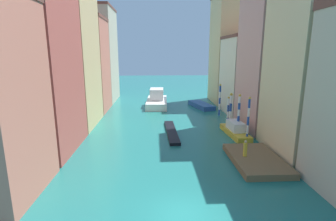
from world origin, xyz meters
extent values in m
plane|color=#1E6B66|center=(0.00, 24.50, 0.00)|extent=(154.00, 154.00, 0.00)
cube|color=#B25147|center=(-13.58, 11.73, 9.72)|extent=(7.11, 9.22, 19.45)
cube|color=#DBB77A|center=(-13.58, 21.41, 10.96)|extent=(7.11, 9.56, 21.92)
cube|color=#C6705B|center=(-13.58, 30.65, 7.65)|extent=(7.11, 8.20, 15.30)
cube|color=brown|center=(-13.58, 30.65, 15.55)|extent=(7.25, 8.36, 0.50)
cube|color=#BCB299|center=(-13.58, 40.40, 9.22)|extent=(7.11, 10.85, 18.43)
cube|color=brown|center=(-13.58, 40.40, 18.67)|extent=(7.25, 11.07, 0.47)
cube|color=beige|center=(13.58, 9.63, 7.89)|extent=(7.11, 8.06, 15.78)
cube|color=tan|center=(13.58, 18.40, 10.81)|extent=(7.11, 8.44, 21.61)
cube|color=beige|center=(13.58, 27.65, 6.09)|extent=(7.11, 9.21, 12.18)
cube|color=brown|center=(13.58, 27.65, 12.43)|extent=(7.25, 9.39, 0.49)
cube|color=#DBB77A|center=(13.58, 37.38, 10.20)|extent=(7.11, 9.26, 20.40)
cube|color=brown|center=(7.55, 7.39, 0.29)|extent=(4.34, 7.22, 0.57)
cylinder|color=gold|center=(6.57, 7.64, 1.21)|extent=(0.36, 0.36, 1.27)
sphere|color=tan|center=(6.57, 7.64, 1.97)|extent=(0.26, 0.26, 0.26)
cylinder|color=#1E479E|center=(8.69, 13.00, 0.50)|extent=(0.25, 0.25, 0.99)
cylinder|color=white|center=(8.69, 13.00, 1.49)|extent=(0.25, 0.25, 0.99)
cylinder|color=#1E479E|center=(8.69, 13.00, 2.48)|extent=(0.25, 0.25, 0.99)
cylinder|color=white|center=(8.69, 13.00, 3.48)|extent=(0.25, 0.25, 0.99)
cylinder|color=#1E479E|center=(8.69, 13.00, 4.47)|extent=(0.25, 0.25, 0.99)
sphere|color=gold|center=(8.69, 13.00, 5.07)|extent=(0.28, 0.28, 0.28)
cylinder|color=#1E479E|center=(8.47, 15.65, 0.40)|extent=(0.29, 0.29, 0.80)
cylinder|color=white|center=(8.47, 15.65, 1.21)|extent=(0.29, 0.29, 0.80)
cylinder|color=#1E479E|center=(8.47, 15.65, 2.01)|extent=(0.29, 0.29, 0.80)
cylinder|color=white|center=(8.47, 15.65, 2.81)|extent=(0.29, 0.29, 0.80)
cylinder|color=#1E479E|center=(8.47, 15.65, 3.62)|extent=(0.29, 0.29, 0.80)
cylinder|color=white|center=(8.47, 15.65, 4.42)|extent=(0.29, 0.29, 0.80)
sphere|color=gold|center=(8.47, 15.65, 4.94)|extent=(0.32, 0.32, 0.32)
cylinder|color=#1E479E|center=(8.53, 19.29, 0.54)|extent=(0.35, 0.35, 1.08)
cylinder|color=white|center=(8.53, 19.29, 1.63)|extent=(0.35, 0.35, 1.08)
cylinder|color=#1E479E|center=(8.53, 19.29, 2.71)|extent=(0.35, 0.35, 1.08)
cylinder|color=white|center=(8.53, 19.29, 3.79)|extent=(0.35, 0.35, 1.08)
sphere|color=gold|center=(8.53, 19.29, 4.48)|extent=(0.39, 0.39, 0.39)
cylinder|color=#1E479E|center=(8.53, 20.40, 0.47)|extent=(0.28, 0.28, 0.93)
cylinder|color=white|center=(8.53, 20.40, 1.40)|extent=(0.28, 0.28, 0.93)
cylinder|color=#1E479E|center=(8.53, 20.40, 2.33)|extent=(0.28, 0.28, 0.93)
cylinder|color=white|center=(8.53, 20.40, 3.26)|extent=(0.28, 0.28, 0.93)
sphere|color=gold|center=(8.53, 20.40, 3.84)|extent=(0.31, 0.31, 0.31)
cylinder|color=#1E479E|center=(8.63, 25.66, 0.48)|extent=(0.31, 0.31, 0.97)
cylinder|color=white|center=(8.63, 25.66, 1.45)|extent=(0.31, 0.31, 0.97)
cylinder|color=#1E479E|center=(8.63, 25.66, 2.42)|extent=(0.31, 0.31, 0.97)
cylinder|color=white|center=(8.63, 25.66, 3.39)|extent=(0.31, 0.31, 0.97)
cylinder|color=#1E479E|center=(8.63, 25.66, 4.36)|extent=(0.31, 0.31, 0.97)
sphere|color=gold|center=(8.63, 25.66, 4.97)|extent=(0.34, 0.34, 0.34)
cube|color=white|center=(-1.40, 33.75, 0.63)|extent=(4.06, 9.93, 1.27)
cube|color=silver|center=(-1.40, 33.75, 2.30)|extent=(2.60, 4.01, 2.07)
cube|color=black|center=(0.32, 16.69, 0.18)|extent=(1.47, 9.36, 0.35)
cube|color=gold|center=(8.10, 15.49, 0.33)|extent=(2.26, 6.39, 0.66)
cube|color=silver|center=(8.10, 15.49, 1.20)|extent=(1.63, 2.99, 1.07)
cube|color=#234C93|center=(6.84, 32.09, 0.40)|extent=(4.09, 7.46, 0.80)
camera|label=1|loc=(-1.68, -14.28, 9.94)|focal=27.43mm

